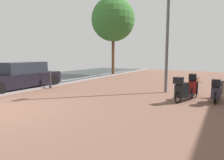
{
  "coord_description": "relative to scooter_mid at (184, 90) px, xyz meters",
  "views": [
    {
      "loc": [
        6.08,
        -3.75,
        1.78
      ],
      "look_at": [
        2.82,
        2.01,
        0.95
      ],
      "focal_mm": 32.35,
      "sensor_mm": 36.0,
      "label": 1
    }
  ],
  "objects": [
    {
      "name": "scooter_extra",
      "position": [
        0.17,
        1.07,
        0.02
      ],
      "size": [
        0.52,
        1.83,
        1.04
      ],
      "color": "black",
      "rests_on": "ground"
    },
    {
      "name": "scooter_far",
      "position": [
        1.09,
        0.53,
        -0.03
      ],
      "size": [
        0.52,
        1.82,
        0.93
      ],
      "color": "black",
      "rests_on": "ground"
    },
    {
      "name": "street_tree",
      "position": [
        -7.37,
        7.67,
        4.35
      ],
      "size": [
        3.75,
        3.75,
        6.68
      ],
      "color": "brown",
      "rests_on": "ground"
    },
    {
      "name": "parked_car_near",
      "position": [
        -8.04,
        -1.21,
        0.21
      ],
      "size": [
        1.88,
        4.3,
        1.4
      ],
      "color": "black",
      "rests_on": "ground"
    },
    {
      "name": "ground",
      "position": [
        -3.32,
        -4.21,
        -0.47
      ],
      "size": [
        21.0,
        40.0,
        0.13
      ],
      "color": "#2F3637"
    },
    {
      "name": "lamp_post",
      "position": [
        -1.09,
        1.53,
        3.19
      ],
      "size": [
        0.2,
        0.52,
        6.62
      ],
      "color": "slate",
      "rests_on": "ground"
    },
    {
      "name": "scooter_mid",
      "position": [
        0.0,
        0.0,
        0.0
      ],
      "size": [
        0.84,
        1.7,
        0.99
      ],
      "color": "black",
      "rests_on": "ground"
    },
    {
      "name": "bollard_far",
      "position": [
        -6.79,
        -0.29,
        0.01
      ],
      "size": [
        0.12,
        0.12,
        0.91
      ],
      "color": "#38383D",
      "rests_on": "ground"
    }
  ]
}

